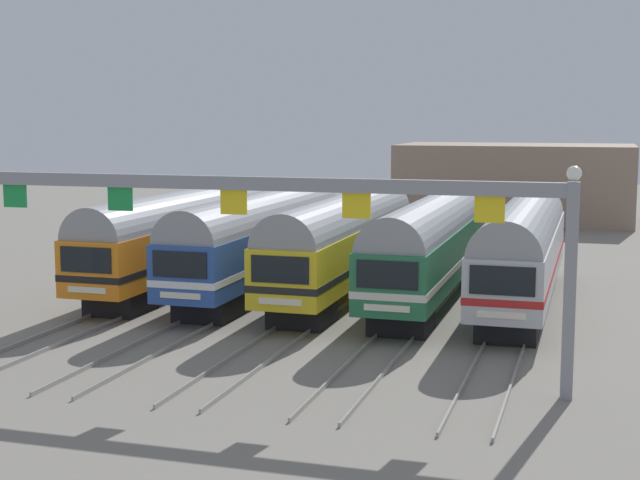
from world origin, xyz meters
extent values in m
plane|color=gray|center=(0.00, 0.00, 0.00)|extent=(160.00, 160.00, 0.00)
cube|color=gray|center=(-8.94, 17.00, 0.07)|extent=(0.07, 70.00, 0.15)
cube|color=gray|center=(-7.50, 17.00, 0.07)|extent=(0.07, 70.00, 0.15)
cube|color=gray|center=(-4.83, 17.00, 0.07)|extent=(0.07, 70.00, 0.15)
cube|color=gray|center=(-3.39, 17.00, 0.07)|extent=(0.07, 70.00, 0.15)
cube|color=gray|center=(-0.72, 17.00, 0.07)|extent=(0.07, 70.00, 0.15)
cube|color=gray|center=(0.72, 17.00, 0.07)|extent=(0.07, 70.00, 0.15)
cube|color=gray|center=(3.39, 17.00, 0.07)|extent=(0.07, 70.00, 0.15)
cube|color=gray|center=(4.83, 17.00, 0.07)|extent=(0.07, 70.00, 0.15)
cube|color=gray|center=(7.50, 17.00, 0.07)|extent=(0.07, 70.00, 0.15)
cube|color=gray|center=(8.94, 17.00, 0.07)|extent=(0.07, 70.00, 0.15)
cube|color=orange|center=(-8.22, 0.00, 2.23)|extent=(2.85, 18.00, 2.35)
cube|color=black|center=(-8.22, 0.00, 1.87)|extent=(2.88, 18.02, 0.28)
cylinder|color=gray|center=(-8.22, 0.00, 3.40)|extent=(2.74, 17.64, 2.74)
cube|color=black|center=(-8.22, -9.02, 2.70)|extent=(2.28, 0.06, 1.03)
cube|color=silver|center=(-8.22, -9.02, 1.47)|extent=(1.71, 0.05, 0.24)
cube|color=black|center=(-8.22, -6.30, 0.53)|extent=(2.28, 2.60, 1.05)
cube|color=black|center=(-8.22, 6.30, 0.53)|extent=(2.28, 2.60, 1.05)
cube|color=#4C4C51|center=(-8.22, 5.04, 4.95)|extent=(1.10, 1.10, 0.20)
cube|color=#284C9E|center=(-4.11, 0.00, 2.23)|extent=(2.85, 18.00, 2.35)
cube|color=white|center=(-4.11, 0.00, 1.87)|extent=(2.88, 18.02, 0.28)
cylinder|color=gray|center=(-4.11, 0.00, 3.40)|extent=(2.74, 17.64, 2.74)
cube|color=black|center=(-4.11, -9.02, 2.70)|extent=(2.28, 0.06, 1.03)
cube|color=silver|center=(-4.11, -9.02, 1.47)|extent=(1.71, 0.05, 0.24)
cube|color=black|center=(-4.11, -6.30, 0.53)|extent=(2.28, 2.60, 1.05)
cube|color=black|center=(-4.11, 6.30, 0.53)|extent=(2.28, 2.60, 1.05)
cube|color=#4C4C51|center=(-4.11, 5.04, 4.95)|extent=(1.10, 1.10, 0.20)
cube|color=gold|center=(0.00, 0.00, 2.23)|extent=(2.85, 18.00, 2.35)
cube|color=black|center=(0.00, 0.00, 1.87)|extent=(2.88, 18.02, 0.28)
cylinder|color=gray|center=(0.00, 0.00, 3.40)|extent=(2.74, 17.64, 2.74)
cube|color=black|center=(0.00, -9.02, 2.70)|extent=(2.28, 0.06, 1.03)
cube|color=silver|center=(0.00, -9.02, 1.47)|extent=(1.71, 0.05, 0.24)
cube|color=black|center=(0.00, -6.30, 0.53)|extent=(2.28, 2.60, 1.05)
cube|color=black|center=(0.00, 6.30, 0.53)|extent=(2.28, 2.60, 1.05)
cube|color=#236B42|center=(4.11, 0.00, 2.23)|extent=(2.85, 18.00, 2.35)
cube|color=silver|center=(4.11, 0.00, 1.87)|extent=(2.88, 18.02, 0.28)
cylinder|color=gray|center=(4.11, 0.00, 3.40)|extent=(2.74, 17.64, 2.74)
cube|color=black|center=(4.11, -9.02, 2.70)|extent=(2.28, 0.06, 1.03)
cube|color=silver|center=(4.11, -9.02, 1.47)|extent=(1.71, 0.05, 0.24)
cube|color=black|center=(4.11, -6.30, 0.53)|extent=(2.28, 2.60, 1.05)
cube|color=black|center=(4.11, 6.30, 0.53)|extent=(2.28, 2.60, 1.05)
cube|color=#4C4C51|center=(4.11, 5.04, 4.95)|extent=(1.10, 1.10, 0.20)
cube|color=#B2B5BA|center=(8.22, 0.00, 2.23)|extent=(2.85, 18.00, 2.35)
cube|color=#B21E1E|center=(8.22, 0.00, 1.87)|extent=(2.88, 18.02, 0.28)
cylinder|color=gray|center=(8.22, 0.00, 3.40)|extent=(2.74, 17.64, 2.74)
cube|color=black|center=(8.22, -9.02, 2.70)|extent=(2.28, 0.06, 1.03)
cube|color=silver|center=(8.22, -9.02, 1.47)|extent=(1.71, 0.05, 0.24)
cube|color=black|center=(8.22, -6.30, 0.53)|extent=(2.28, 2.60, 1.05)
cube|color=black|center=(8.22, 6.30, 0.53)|extent=(2.28, 2.60, 1.05)
cube|color=#4C4C51|center=(8.22, 5.04, 4.95)|extent=(1.10, 1.10, 0.20)
cube|color=gray|center=(10.62, -13.50, 3.25)|extent=(0.36, 0.36, 6.50)
cube|color=gray|center=(0.00, -13.50, 6.25)|extent=(21.24, 0.32, 0.44)
cube|color=#198C3F|center=(-8.22, -13.50, 5.63)|extent=(0.90, 0.08, 0.80)
cube|color=#198C3F|center=(-4.11, -13.50, 5.63)|extent=(0.90, 0.08, 0.80)
cube|color=yellow|center=(0.00, -13.50, 5.63)|extent=(0.90, 0.08, 0.80)
cube|color=yellow|center=(4.11, -13.50, 5.63)|extent=(0.90, 0.08, 0.80)
cube|color=yellow|center=(8.22, -13.50, 5.63)|extent=(0.90, 0.08, 0.80)
sphere|color=white|center=(10.62, -13.50, 6.75)|extent=(0.44, 0.44, 0.44)
cube|color=gray|center=(4.88, 34.75, 3.08)|extent=(18.36, 10.00, 6.17)
camera|label=1|loc=(11.29, -41.25, 8.38)|focal=51.88mm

